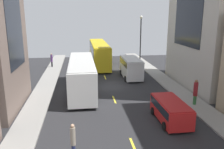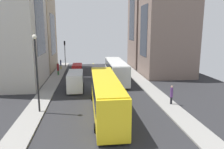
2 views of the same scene
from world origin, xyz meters
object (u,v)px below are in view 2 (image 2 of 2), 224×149
Objects in this scene: city_bus_white at (116,69)px; streetcar_yellow at (106,92)px; delivery_van_white at (75,80)px; pedestrian_crossing_near at (172,94)px; car_red_0 at (77,68)px; pedestrian_crossing_mid at (111,63)px; pedestrian_walking_far at (58,68)px; pedestrian_waiting_curb at (61,64)px; traffic_light_near_corner at (65,49)px.

streetcar_yellow is (2.93, 13.51, 0.12)m from city_bus_white.
pedestrian_crossing_near is (-10.80, 7.50, -0.23)m from delivery_van_white.
delivery_van_white is at bearing 91.22° from car_red_0.
pedestrian_crossing_mid is 0.92× the size of pedestrian_walking_far.
streetcar_yellow is at bearing -39.48° from pedestrian_walking_far.
pedestrian_crossing_mid is 1.00× the size of pedestrian_crossing_near.
pedestrian_waiting_curb is (7.16, -25.23, -0.87)m from streetcar_yellow.
pedestrian_waiting_curb is 0.36× the size of traffic_light_near_corner.
streetcar_yellow is 6.35× the size of pedestrian_crossing_mid.
pedestrian_crossing_near is at bearing -169.58° from streetcar_yellow.
streetcar_yellow is at bearing 110.96° from delivery_van_white.
pedestrian_crossing_near reaches higher than pedestrian_waiting_curb.
pedestrian_crossing_near is at bearing 145.23° from delivery_van_white.
pedestrian_waiting_curb is (10.09, -11.71, -0.75)m from city_bus_white.
traffic_light_near_corner reaches higher than pedestrian_crossing_mid.
car_red_0 is 4.31m from pedestrian_walking_far.
pedestrian_crossing_mid is 10.95m from traffic_light_near_corner.
streetcar_yellow is 6.38× the size of pedestrian_crossing_near.
pedestrian_crossing_mid is at bearing -151.89° from car_red_0.
pedestrian_crossing_mid is (-6.95, -16.86, -0.38)m from delivery_van_white.
delivery_van_white is at bearing 99.00° from traffic_light_near_corner.
city_bus_white is 7.87m from delivery_van_white.
pedestrian_walking_far is at bearing 95.45° from pedestrian_crossing_near.
car_red_0 is (6.60, -8.35, -1.04)m from city_bus_white.
streetcar_yellow is 25.98m from pedestrian_crossing_mid.
streetcar_yellow reaches higher than pedestrian_walking_far.
delivery_van_white is at bearing 111.69° from pedestrian_crossing_near.
pedestrian_walking_far reaches higher than pedestrian_waiting_curb.
city_bus_white reaches higher than delivery_van_white.
delivery_van_white is 16.80m from pedestrian_waiting_curb.
streetcar_yellow is at bearing -53.07° from pedestrian_waiting_curb.
traffic_light_near_corner is at bearing 100.88° from pedestrian_waiting_curb.
delivery_van_white is at bearing -40.26° from pedestrian_walking_far.
city_bus_white reaches higher than car_red_0.
traffic_light_near_corner is (-0.46, -9.55, 2.77)m from pedestrian_walking_far.
traffic_light_near_corner is at bearing -67.28° from car_red_0.
traffic_light_near_corner reaches higher than pedestrian_waiting_curb.
pedestrian_waiting_curb is 4.56m from traffic_light_near_corner.
pedestrian_walking_far is (9.93, -5.64, -0.64)m from city_bus_white.
delivery_van_white is (6.32, 4.65, -0.50)m from city_bus_white.
streetcar_yellow is 2.33× the size of traffic_light_near_corner.
pedestrian_walking_far is (3.60, -10.29, -0.15)m from delivery_van_white.
delivery_van_white is at bearing 36.35° from city_bus_white.
city_bus_white is 11.43m from pedestrian_walking_far.
pedestrian_crossing_mid is at bearing -92.96° from city_bus_white.
pedestrian_waiting_curb is (3.77, -16.37, -0.25)m from delivery_van_white.
delivery_van_white is 18.24m from pedestrian_crossing_mid.
pedestrian_crossing_near is (-11.07, 20.50, 0.31)m from car_red_0.
delivery_van_white is at bearing -90.42° from pedestrian_crossing_mid.
city_bus_white is 5.39× the size of pedestrian_crossing_near.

